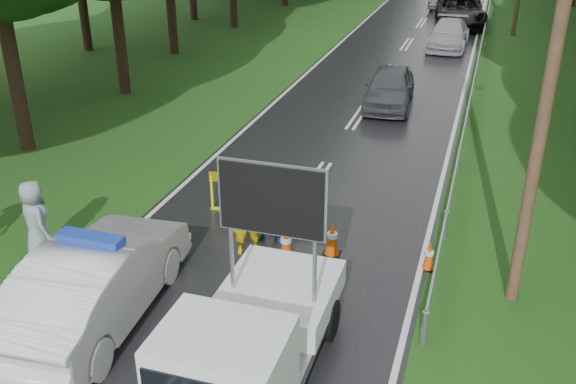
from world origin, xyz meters
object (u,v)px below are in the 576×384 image
at_px(queue_car_second, 448,34).
at_px(officer, 246,214).
at_px(police_sedan, 97,282).
at_px(barrier, 261,183).
at_px(civilian, 272,209).
at_px(queue_car_third, 461,12).
at_px(work_truck, 250,342).
at_px(queue_car_first, 390,87).

bearing_deg(queue_car_second, officer, -95.88).
relative_size(police_sedan, barrier, 2.06).
xyz_separation_m(civilian, queue_car_third, (2.21, 27.29, -0.05)).
height_order(police_sedan, officer, officer).
bearing_deg(work_truck, civilian, 104.56).
bearing_deg(queue_car_second, civilian, -95.04).
height_order(queue_car_first, queue_car_third, queue_car_third).
xyz_separation_m(work_truck, officer, (-1.59, 3.98, 0.05)).
xyz_separation_m(barrier, queue_car_third, (2.99, 25.90, 0.02)).
relative_size(work_truck, queue_car_second, 0.96).
xyz_separation_m(work_truck, queue_car_second, (0.85, 25.88, -0.28)).
relative_size(police_sedan, queue_car_first, 1.22).
xyz_separation_m(police_sedan, queue_car_first, (2.96, 14.57, -0.11)).
distance_m(police_sedan, queue_car_first, 14.86).
xyz_separation_m(queue_car_second, queue_car_third, (0.16, 6.00, 0.14)).
relative_size(officer, queue_car_first, 0.47).
relative_size(queue_car_first, queue_car_second, 0.91).
distance_m(work_truck, queue_car_first, 15.49).
bearing_deg(queue_car_second, queue_car_third, 88.95).
height_order(work_truck, civilian, work_truck).
distance_m(police_sedan, queue_car_second, 25.31).
bearing_deg(officer, work_truck, 79.28).
relative_size(work_truck, queue_car_third, 0.75).
relative_size(police_sedan, queue_car_second, 1.11).
bearing_deg(civilian, officer, -127.99).
distance_m(police_sedan, barrier, 5.25).
bearing_deg(queue_car_third, police_sedan, -105.17).
xyz_separation_m(officer, queue_car_first, (1.20, 11.50, -0.28)).
relative_size(barrier, queue_car_third, 0.43).
bearing_deg(queue_car_third, barrier, -103.76).
height_order(officer, queue_car_second, officer).
bearing_deg(queue_car_second, police_sedan, -99.07).
distance_m(queue_car_first, queue_car_third, 16.46).
relative_size(police_sedan, officer, 2.57).
height_order(officer, queue_car_third, officer).
bearing_deg(barrier, officer, -92.93).
xyz_separation_m(work_truck, barrier, (-1.99, 5.98, -0.15)).
bearing_deg(civilian, police_sedan, -126.05).
bearing_deg(queue_car_second, barrier, -97.64).
distance_m(officer, queue_car_third, 28.02).
height_order(queue_car_second, queue_car_third, queue_car_third).
bearing_deg(barrier, civilian, -74.95).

